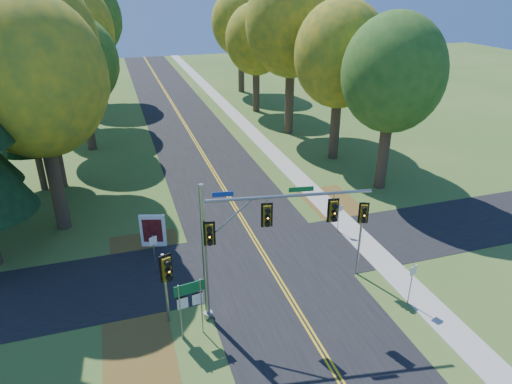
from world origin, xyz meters
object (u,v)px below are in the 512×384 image
object	(u,v)px
east_signal_pole	(362,221)
info_kiosk	(153,231)
traffic_mast	(247,234)
route_sign_cluster	(190,298)

from	to	relation	value
east_signal_pole	info_kiosk	world-z (taller)	east_signal_pole
traffic_mast	route_sign_cluster	bearing A→B (deg)	-158.13
east_signal_pole	info_kiosk	xyz separation A→B (m)	(-10.05, 6.36, -2.31)
route_sign_cluster	east_signal_pole	bearing A→B (deg)	2.64
traffic_mast	east_signal_pole	xyz separation A→B (m)	(6.49, 1.23, -1.09)
traffic_mast	route_sign_cluster	xyz separation A→B (m)	(-2.75, -0.62, -2.38)
traffic_mast	east_signal_pole	world-z (taller)	traffic_mast
east_signal_pole	route_sign_cluster	bearing A→B (deg)	-146.44
east_signal_pole	route_sign_cluster	size ratio (longest dim) A/B	1.52
route_sign_cluster	traffic_mast	bearing A→B (deg)	4.08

